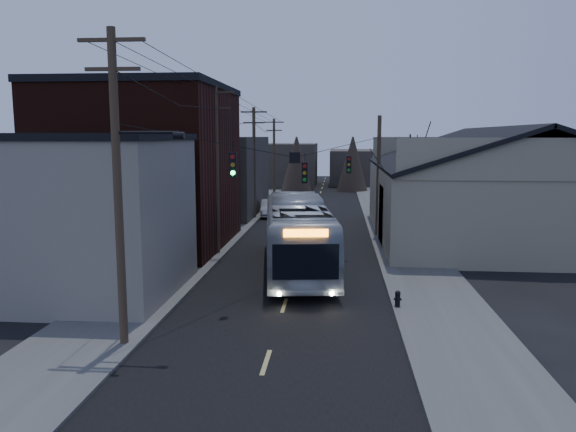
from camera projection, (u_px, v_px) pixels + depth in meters
ground at (257, 391)px, 15.73m from camera, size 160.00×160.00×0.00m
road_surface at (310, 224)px, 45.30m from camera, size 9.00×110.00×0.02m
sidewalk_left at (231, 223)px, 45.87m from camera, size 4.00×110.00×0.12m
sidewalk_right at (392, 225)px, 44.72m from camera, size 4.00×110.00×0.12m
building_clapboard at (85, 218)px, 24.90m from camera, size 8.00×8.00×7.00m
building_brick at (146, 169)px, 35.62m from camera, size 10.00×12.00×10.00m
building_left_far at (211, 175)px, 51.57m from camera, size 9.00×14.00×7.00m
warehouse at (494, 200)px, 38.84m from camera, size 16.16×20.60×7.73m
building_far_left at (281, 165)px, 79.92m from camera, size 10.00×12.00×6.00m
building_far_right at (371, 167)px, 83.77m from camera, size 12.00×14.00×5.00m
bare_tree at (408, 193)px, 34.36m from camera, size 0.40×0.40×7.20m
utility_lines at (262, 167)px, 39.10m from camera, size 11.24×45.28×10.50m
bus at (297, 235)px, 29.72m from camera, size 4.83×13.89×3.79m
parked_car at (270, 208)px, 49.71m from camera, size 1.95×4.64×1.49m
fire_hydrant at (398, 298)px, 23.08m from camera, size 0.31×0.23×0.68m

